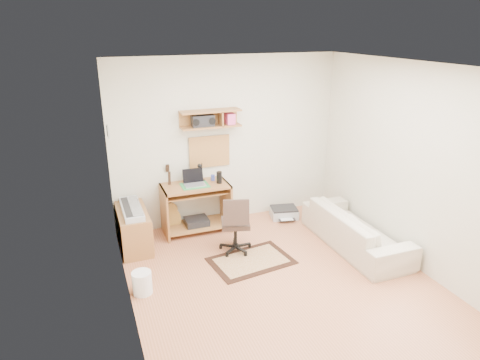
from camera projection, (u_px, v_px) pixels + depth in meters
name	position (u px, v px, depth m)	size (l,w,h in m)	color
floor	(281.00, 281.00, 5.34)	(3.60, 4.00, 0.01)	#BD754E
ceiling	(289.00, 65.00, 4.45)	(3.60, 4.00, 0.01)	white
back_wall	(227.00, 141.00, 6.66)	(3.60, 0.01, 2.60)	beige
left_wall	(123.00, 205.00, 4.29)	(0.01, 4.00, 2.60)	beige
right_wall	(411.00, 166.00, 5.49)	(0.01, 4.00, 2.60)	beige
wall_shelf	(211.00, 119.00, 6.31)	(0.90, 0.25, 0.26)	#9A6436
cork_board	(209.00, 151.00, 6.58)	(0.64, 0.03, 0.49)	#A28051
wall_photo	(108.00, 131.00, 5.48)	(0.02, 0.20, 0.15)	#4C8CBF
desk	(196.00, 208.00, 6.52)	(1.00, 0.55, 0.75)	#9A6436
laptop	(195.00, 178.00, 6.33)	(0.31, 0.31, 0.24)	silver
speaker	(219.00, 177.00, 6.44)	(0.08, 0.08, 0.18)	black
desk_lamp	(202.00, 172.00, 6.52)	(0.10, 0.10, 0.29)	black
pencil_cup	(213.00, 178.00, 6.57)	(0.06, 0.06, 0.09)	#3646A4
boombox	(203.00, 121.00, 6.27)	(0.33, 0.15, 0.17)	black
rug	(251.00, 261.00, 5.78)	(1.07, 0.71, 0.01)	tan
task_chair	(235.00, 223.00, 5.91)	(0.44, 0.44, 0.85)	#35271F
cabinet	(133.00, 229.00, 6.08)	(0.40, 0.90, 0.55)	#9A6436
music_keyboard	(132.00, 209.00, 5.98)	(0.26, 0.82, 0.07)	#B2B5BA
guitar	(171.00, 199.00, 6.47)	(0.28, 0.18, 1.05)	#B48437
waste_basket	(142.00, 283.00, 5.05)	(0.23, 0.23, 0.28)	white
printer	(284.00, 212.00, 7.08)	(0.43, 0.33, 0.16)	#A5A8AA
sofa	(356.00, 223.00, 6.07)	(1.84, 0.54, 0.72)	#BBAD94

